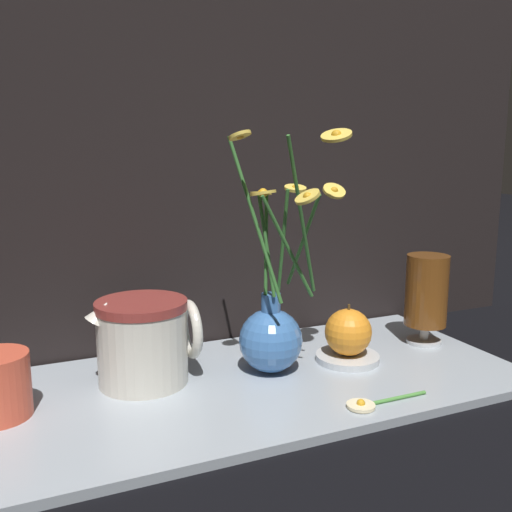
% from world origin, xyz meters
% --- Properties ---
extents(ground_plane, '(6.00, 6.00, 0.00)m').
position_xyz_m(ground_plane, '(0.00, 0.00, 0.00)').
color(ground_plane, black).
extents(shelf, '(0.78, 0.35, 0.01)m').
position_xyz_m(shelf, '(0.00, 0.00, 0.01)').
color(shelf, '#9EA8B2').
rests_on(shelf, ground_plane).
extents(backdrop_wall, '(1.28, 0.02, 1.10)m').
position_xyz_m(backdrop_wall, '(0.00, 0.19, 0.55)').
color(backdrop_wall, black).
rests_on(backdrop_wall, ground_plane).
extents(vase_with_flowers, '(0.20, 0.15, 0.34)m').
position_xyz_m(vase_with_flowers, '(0.05, 0.02, 0.08)').
color(vase_with_flowers, '#3F72B7').
rests_on(vase_with_flowers, shelf).
extents(ceramic_pitcher, '(0.15, 0.12, 0.13)m').
position_xyz_m(ceramic_pitcher, '(-0.13, 0.05, 0.08)').
color(ceramic_pitcher, beige).
rests_on(ceramic_pitcher, shelf).
extents(tea_glass, '(0.07, 0.07, 0.15)m').
position_xyz_m(tea_glass, '(0.33, 0.02, 0.10)').
color(tea_glass, silver).
rests_on(tea_glass, shelf).
extents(saucer_plate, '(0.10, 0.10, 0.01)m').
position_xyz_m(saucer_plate, '(0.17, 0.01, 0.02)').
color(saucer_plate, silver).
rests_on(saucer_plate, shelf).
extents(orange_fruit, '(0.07, 0.07, 0.08)m').
position_xyz_m(orange_fruit, '(0.17, 0.01, 0.06)').
color(orange_fruit, orange).
rests_on(orange_fruit, saucer_plate).
extents(loose_daisy, '(0.12, 0.04, 0.01)m').
position_xyz_m(loose_daisy, '(0.11, -0.14, 0.02)').
color(loose_daisy, '#4C8E3D').
rests_on(loose_daisy, shelf).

